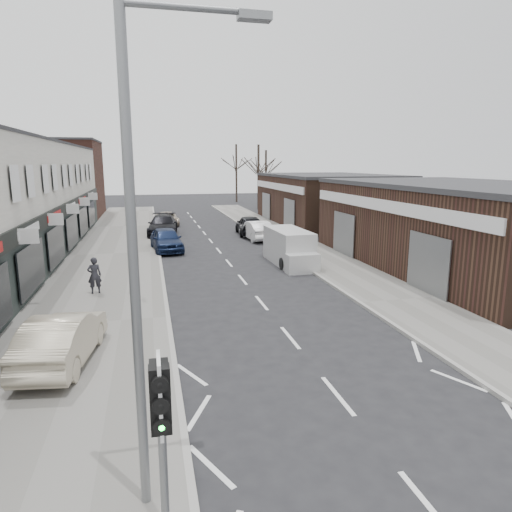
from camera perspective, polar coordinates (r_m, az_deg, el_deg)
ground at (r=10.69m, az=14.67°, el=-21.51°), size 160.00×160.00×0.00m
pavement_left at (r=30.47m, az=-17.34°, el=0.21°), size 5.50×64.00×0.12m
pavement_right at (r=32.04m, az=5.53°, el=1.23°), size 3.50×64.00×0.12m
brick_block_far at (r=53.64m, az=-23.23°, el=8.73°), size 8.00×10.00×8.00m
right_unit_near at (r=27.86m, az=24.40°, el=3.26°), size 10.00×18.00×4.50m
right_unit_far at (r=45.27m, az=8.85°, el=6.95°), size 10.00×16.00×4.50m
tree_far_a at (r=57.72m, az=0.30°, el=5.81°), size 3.60×3.60×8.00m
tree_far_b at (r=64.12m, az=1.23°, el=6.38°), size 3.60×3.60×7.50m
tree_far_c at (r=69.30m, az=-2.44°, el=6.76°), size 3.60×3.60×8.50m
traffic_light at (r=6.72m, az=-11.80°, el=-18.65°), size 0.28×0.60×3.10m
street_lamp at (r=7.13m, az=-13.81°, el=1.95°), size 2.23×0.22×8.00m
warning_sign at (r=20.17m, az=-15.08°, el=0.96°), size 0.12×0.80×2.70m
white_van at (r=26.49m, az=4.20°, el=1.02°), size 1.94×5.19×2.00m
sedan_on_pavement at (r=14.39m, az=-23.07°, el=-9.43°), size 2.12×4.57×1.45m
pedestrian at (r=21.25m, az=-19.54°, el=-2.29°), size 0.65×0.49×1.62m
parked_car_left_a at (r=30.96m, az=-11.15°, el=2.04°), size 2.29×4.70×1.55m
parked_car_left_b at (r=37.86m, az=-11.57°, el=3.78°), size 2.73×5.73×1.61m
parked_car_left_c at (r=43.95m, az=-11.09°, el=4.60°), size 2.26×4.53×1.23m
parked_car_right_a at (r=34.92m, az=0.05°, el=3.25°), size 1.87×4.54×1.46m
parked_car_right_b at (r=37.31m, az=-0.83°, el=3.90°), size 2.22×4.86×1.62m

